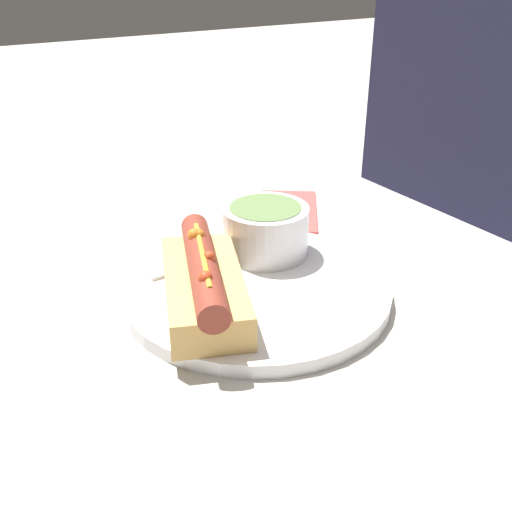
{
  "coord_description": "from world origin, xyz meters",
  "views": [
    {
      "loc": [
        0.46,
        -0.29,
        0.33
      ],
      "look_at": [
        0.0,
        0.0,
        0.05
      ],
      "focal_mm": 42.0,
      "sensor_mm": 36.0,
      "label": 1
    }
  ],
  "objects": [
    {
      "name": "soup_bowl",
      "position": [
        -0.05,
        0.05,
        0.05
      ],
      "size": [
        0.1,
        0.1,
        0.06
      ],
      "color": "white",
      "rests_on": "dinner_plate"
    },
    {
      "name": "ground_plane",
      "position": [
        0.0,
        0.0,
        0.0
      ],
      "size": [
        4.0,
        4.0,
        0.0
      ],
      "primitive_type": "plane",
      "color": "#BCB7AD"
    },
    {
      "name": "spoon",
      "position": [
        -0.07,
        0.02,
        0.02
      ],
      "size": [
        0.03,
        0.15,
        0.01
      ],
      "rotation": [
        0.0,
        0.0,
        1.6
      ],
      "color": "#B7B7BC",
      "rests_on": "dinner_plate"
    },
    {
      "name": "dinner_plate",
      "position": [
        0.0,
        0.0,
        0.01
      ],
      "size": [
        0.28,
        0.28,
        0.01
      ],
      "color": "white",
      "rests_on": "ground_plane"
    },
    {
      "name": "napkin",
      "position": [
        -0.17,
        0.16,
        0.0
      ],
      "size": [
        0.16,
        0.15,
        0.01
      ],
      "rotation": [
        0.0,
        0.0,
        -0.63
      ],
      "color": "#E04C47",
      "rests_on": "ground_plane"
    },
    {
      "name": "hot_dog",
      "position": [
        0.01,
        -0.07,
        0.04
      ],
      "size": [
        0.19,
        0.13,
        0.06
      ],
      "rotation": [
        0.0,
        0.0,
        -0.39
      ],
      "color": "#DBAD60",
      "rests_on": "dinner_plate"
    }
  ]
}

